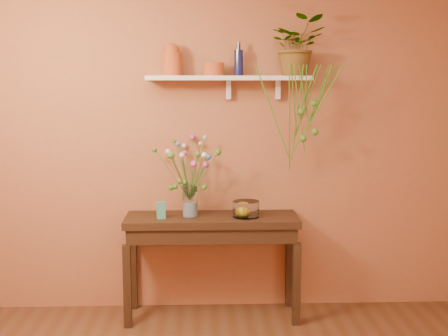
{
  "coord_description": "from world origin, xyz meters",
  "views": [
    {
      "loc": [
        -0.15,
        -2.65,
        1.86
      ],
      "look_at": [
        0.0,
        1.55,
        1.25
      ],
      "focal_mm": 45.56,
      "sensor_mm": 36.0,
      "label": 1
    }
  ],
  "objects_px": {
    "glass_bowl": "(246,210)",
    "sideboard": "(212,231)",
    "terracotta_jug": "(172,60)",
    "glass_vase": "(190,203)",
    "spider_plant": "(297,46)",
    "bouquet": "(189,163)",
    "blue_bottle": "(239,62)"
  },
  "relations": [
    {
      "from": "glass_vase",
      "to": "sideboard",
      "type": "bearing_deg",
      "value": -3.28
    },
    {
      "from": "glass_bowl",
      "to": "spider_plant",
      "type": "bearing_deg",
      "value": 19.7
    },
    {
      "from": "sideboard",
      "to": "blue_bottle",
      "type": "bearing_deg",
      "value": 32.46
    },
    {
      "from": "blue_bottle",
      "to": "glass_bowl",
      "type": "bearing_deg",
      "value": -72.74
    },
    {
      "from": "sideboard",
      "to": "bouquet",
      "type": "bearing_deg",
      "value": -179.79
    },
    {
      "from": "spider_plant",
      "to": "glass_bowl",
      "type": "distance_m",
      "value": 1.35
    },
    {
      "from": "spider_plant",
      "to": "bouquet",
      "type": "distance_m",
      "value": 1.25
    },
    {
      "from": "spider_plant",
      "to": "sideboard",
      "type": "bearing_deg",
      "value": -170.12
    },
    {
      "from": "glass_vase",
      "to": "spider_plant",
      "type": "bearing_deg",
      "value": 7.25
    },
    {
      "from": "bouquet",
      "to": "blue_bottle",
      "type": "bearing_deg",
      "value": 19.4
    },
    {
      "from": "glass_bowl",
      "to": "sideboard",
      "type": "bearing_deg",
      "value": 174.01
    },
    {
      "from": "terracotta_jug",
      "to": "glass_vase",
      "type": "distance_m",
      "value": 1.13
    },
    {
      "from": "spider_plant",
      "to": "glass_vase",
      "type": "xyz_separation_m",
      "value": [
        -0.85,
        -0.11,
        -1.23
      ]
    },
    {
      "from": "sideboard",
      "to": "spider_plant",
      "type": "height_order",
      "value": "spider_plant"
    },
    {
      "from": "terracotta_jug",
      "to": "spider_plant",
      "type": "distance_m",
      "value": 0.99
    },
    {
      "from": "sideboard",
      "to": "glass_vase",
      "type": "xyz_separation_m",
      "value": [
        -0.17,
        0.01,
        0.23
      ]
    },
    {
      "from": "glass_vase",
      "to": "blue_bottle",
      "type": "bearing_deg",
      "value": 18.24
    },
    {
      "from": "glass_vase",
      "to": "glass_bowl",
      "type": "distance_m",
      "value": 0.45
    },
    {
      "from": "bouquet",
      "to": "spider_plant",
      "type": "bearing_deg",
      "value": 7.91
    },
    {
      "from": "spider_plant",
      "to": "bouquet",
      "type": "relative_size",
      "value": 0.85
    },
    {
      "from": "sideboard",
      "to": "glass_vase",
      "type": "height_order",
      "value": "glass_vase"
    },
    {
      "from": "sideboard",
      "to": "glass_bowl",
      "type": "relative_size",
      "value": 6.53
    },
    {
      "from": "terracotta_jug",
      "to": "bouquet",
      "type": "distance_m",
      "value": 0.82
    },
    {
      "from": "spider_plant",
      "to": "terracotta_jug",
      "type": "bearing_deg",
      "value": 179.94
    },
    {
      "from": "sideboard",
      "to": "terracotta_jug",
      "type": "relative_size",
      "value": 5.45
    },
    {
      "from": "sideboard",
      "to": "spider_plant",
      "type": "relative_size",
      "value": 2.95
    },
    {
      "from": "terracotta_jug",
      "to": "glass_vase",
      "type": "xyz_separation_m",
      "value": [
        0.14,
        -0.11,
        -1.12
      ]
    },
    {
      "from": "sideboard",
      "to": "glass_bowl",
      "type": "height_order",
      "value": "glass_bowl"
    },
    {
      "from": "sideboard",
      "to": "glass_bowl",
      "type": "xyz_separation_m",
      "value": [
        0.27,
        -0.03,
        0.18
      ]
    },
    {
      "from": "sideboard",
      "to": "terracotta_jug",
      "type": "distance_m",
      "value": 1.39
    },
    {
      "from": "terracotta_jug",
      "to": "glass_vase",
      "type": "height_order",
      "value": "terracotta_jug"
    },
    {
      "from": "glass_vase",
      "to": "bouquet",
      "type": "bearing_deg",
      "value": -115.1
    }
  ]
}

